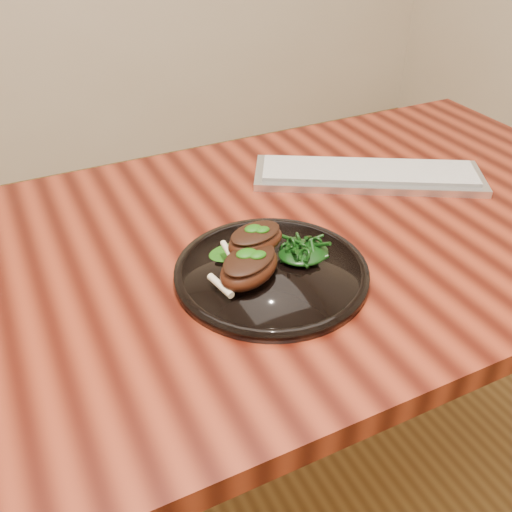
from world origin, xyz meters
The scene contains 7 objects.
desk centered at (0.00, 0.00, 0.67)m, with size 1.60×0.80×0.75m.
plate centered at (-0.01, -0.11, 0.76)m, with size 0.30×0.30×0.02m.
lamb_chop_front centered at (-0.05, -0.12, 0.79)m, with size 0.13×0.12×0.05m.
lamb_chop_back centered at (-0.02, -0.08, 0.81)m, with size 0.11×0.09×0.04m.
herb_smear centered at (-0.04, -0.04, 0.77)m, with size 0.08×0.05×0.00m, color #0C4207.
greens_heap centered at (0.05, -0.10, 0.78)m, with size 0.08×0.08×0.03m.
keyboard centered at (0.32, 0.10, 0.76)m, with size 0.47×0.35×0.02m.
Camera 1 is at (-0.34, -0.74, 1.29)m, focal length 40.00 mm.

